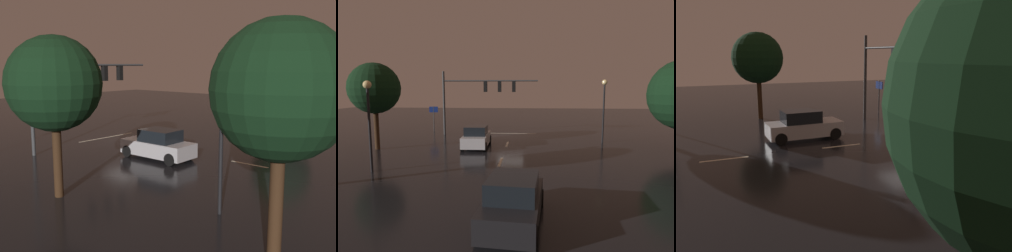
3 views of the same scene
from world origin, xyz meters
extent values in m
plane|color=black|center=(0.00, 0.00, 0.00)|extent=(80.00, 80.00, 0.00)
cylinder|color=#383A3D|center=(6.55, -0.64, 3.10)|extent=(0.22, 0.22, 6.20)
cylinder|color=#383A3D|center=(1.98, -0.64, 5.29)|extent=(9.15, 0.14, 0.14)
cube|color=black|center=(2.44, -0.64, 4.72)|extent=(0.32, 0.36, 1.00)
sphere|color=black|center=(2.44, -0.83, 5.04)|extent=(0.20, 0.20, 0.20)
sphere|color=black|center=(2.44, -0.83, 4.72)|extent=(0.20, 0.20, 0.20)
sphere|color=#19F24C|center=(2.44, -0.83, 4.40)|extent=(0.20, 0.20, 0.20)
cube|color=black|center=(1.07, -0.64, 4.72)|extent=(0.32, 0.36, 1.00)
sphere|color=black|center=(1.07, -0.83, 5.04)|extent=(0.20, 0.20, 0.20)
sphere|color=black|center=(1.07, -0.83, 4.72)|extent=(0.20, 0.20, 0.20)
sphere|color=#19F24C|center=(1.07, -0.83, 4.40)|extent=(0.20, 0.20, 0.20)
cube|color=black|center=(-0.31, -0.64, 4.72)|extent=(0.32, 0.36, 1.00)
sphere|color=black|center=(-0.31, -0.83, 5.04)|extent=(0.20, 0.20, 0.20)
sphere|color=black|center=(-0.31, -0.83, 4.72)|extent=(0.20, 0.20, 0.20)
sphere|color=#19F24C|center=(-0.31, -0.83, 4.40)|extent=(0.20, 0.20, 0.20)
cube|color=beige|center=(0.00, 4.00, 0.00)|extent=(0.16, 2.20, 0.01)
cube|color=beige|center=(0.00, 10.00, 0.00)|extent=(0.16, 2.20, 0.01)
cube|color=beige|center=(0.00, 16.00, 0.00)|extent=(0.16, 2.20, 0.01)
cube|color=beige|center=(0.00, -1.84, 0.00)|extent=(5.00, 0.16, 0.01)
cube|color=#B7B7BC|center=(2.29, 5.39, 0.62)|extent=(1.91, 4.34, 0.80)
cube|color=black|center=(2.29, 5.59, 1.36)|extent=(1.65, 2.14, 0.68)
cylinder|color=black|center=(3.17, 3.81, 0.34)|extent=(0.24, 0.69, 0.68)
cylinder|color=black|center=(1.49, 3.77, 0.34)|extent=(0.24, 0.69, 0.68)
cylinder|color=black|center=(3.09, 7.01, 0.34)|extent=(0.24, 0.69, 0.68)
cylinder|color=black|center=(1.41, 6.97, 0.34)|extent=(0.24, 0.69, 0.68)
sphere|color=#F9EFC6|center=(2.99, 3.29, 0.67)|extent=(0.20, 0.20, 0.20)
sphere|color=#F9EFC6|center=(1.69, 3.26, 0.67)|extent=(0.20, 0.20, 0.20)
cube|color=black|center=(-1.25, 18.48, 0.62)|extent=(2.17, 4.44, 0.80)
cube|color=black|center=(-1.23, 18.68, 1.36)|extent=(1.78, 2.23, 0.68)
cylinder|color=black|center=(-0.55, 16.81, 0.34)|extent=(0.28, 0.70, 0.68)
cylinder|color=black|center=(-2.23, 16.96, 0.34)|extent=(0.28, 0.70, 0.68)
cylinder|color=black|center=(-0.27, 20.00, 0.34)|extent=(0.28, 0.70, 0.68)
cylinder|color=black|center=(-1.94, 20.15, 0.34)|extent=(0.28, 0.70, 0.68)
sphere|color=#F9EFC6|center=(-0.79, 16.31, 0.67)|extent=(0.20, 0.20, 0.20)
sphere|color=#F9EFC6|center=(-2.08, 16.42, 0.67)|extent=(0.20, 0.20, 0.20)
cylinder|color=black|center=(-7.97, 2.85, 2.45)|extent=(0.14, 0.14, 4.89)
sphere|color=#F9D88C|center=(-7.97, 2.85, 5.07)|extent=(0.44, 0.44, 0.44)
cylinder|color=black|center=(6.92, 12.71, 2.30)|extent=(0.14, 0.14, 4.61)
sphere|color=#F9D88C|center=(6.92, 12.71, 4.79)|extent=(0.44, 0.44, 0.44)
cylinder|color=#383A3D|center=(8.33, -2.82, 1.34)|extent=(0.09, 0.09, 2.68)
cube|color=navy|center=(8.33, -2.82, 2.33)|extent=(0.90, 0.16, 0.60)
cylinder|color=#382314|center=(9.67, 6.75, 1.59)|extent=(0.36, 0.36, 3.17)
sphere|color=black|center=(9.67, 6.75, 4.58)|extent=(3.77, 3.77, 3.77)
camera|label=1|loc=(18.09, 20.05, 5.31)|focal=41.31mm
camera|label=2|loc=(-1.72, 28.32, 4.63)|focal=32.10mm
camera|label=3|loc=(-16.13, 10.64, 4.91)|focal=35.76mm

